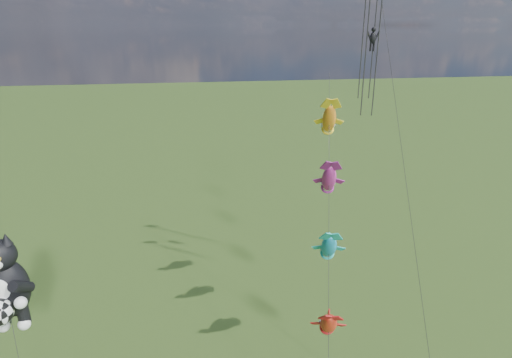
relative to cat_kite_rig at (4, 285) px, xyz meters
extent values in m
ellipsoid|color=black|center=(0.00, 0.25, -0.35)|extent=(2.86, 2.59, 3.44)
cone|color=black|center=(0.54, 0.14, 2.61)|extent=(0.76, 0.76, 0.64)
ellipsoid|color=white|center=(0.00, -0.55, -0.03)|extent=(1.15, 0.73, 1.42)
sphere|color=white|center=(1.02, -0.88, -0.62)|extent=(0.64, 0.64, 0.64)
sphere|color=white|center=(-0.54, 0.09, -2.66)|extent=(0.69, 0.69, 0.69)
sphere|color=white|center=(0.54, 0.09, -2.66)|extent=(0.69, 0.69, 0.69)
cylinder|color=black|center=(18.20, 0.89, 1.08)|extent=(4.11, 15.31, 17.41)
ellipsoid|color=#E54F19|center=(17.30, -2.47, -2.75)|extent=(1.53, 2.66, 2.63)
ellipsoid|color=blue|center=(18.06, 0.39, 0.50)|extent=(1.53, 2.66, 2.63)
ellipsoid|color=#D83390|center=(18.82, 3.24, 3.75)|extent=(1.53, 2.66, 2.63)
ellipsoid|color=red|center=(19.58, 6.09, 6.99)|extent=(1.53, 2.66, 2.63)
cylinder|color=black|center=(22.87, 1.52, 5.10)|extent=(1.39, 17.04, 25.44)
cylinder|color=black|center=(22.19, 7.02, 10.84)|extent=(0.08, 0.08, 8.07)
cylinder|color=black|center=(22.95, 7.02, 10.84)|extent=(0.08, 0.08, 8.07)
cylinder|color=black|center=(23.15, 10.03, 11.90)|extent=(0.08, 0.08, 8.83)
cylinder|color=black|center=(23.95, 10.03, 11.90)|extent=(0.08, 0.08, 8.83)
camera|label=1|loc=(10.11, -21.31, 12.98)|focal=30.00mm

